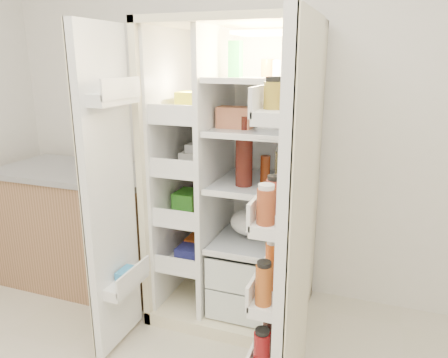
% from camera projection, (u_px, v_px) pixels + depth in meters
% --- Properties ---
extents(wall_back, '(4.00, 0.02, 2.70)m').
position_uv_depth(wall_back, '(276.00, 97.00, 2.74)').
color(wall_back, silver).
rests_on(wall_back, floor).
extents(refrigerator, '(0.92, 0.70, 1.80)m').
position_uv_depth(refrigerator, '(239.00, 199.00, 2.63)').
color(refrigerator, beige).
rests_on(refrigerator, floor).
extents(freezer_door, '(0.15, 0.40, 1.72)m').
position_uv_depth(freezer_door, '(110.00, 196.00, 2.22)').
color(freezer_door, white).
rests_on(freezer_door, floor).
extents(fridge_door, '(0.17, 0.58, 1.72)m').
position_uv_depth(fridge_door, '(292.00, 232.00, 1.82)').
color(fridge_door, white).
rests_on(fridge_door, floor).
extents(kitchen_counter, '(1.17, 0.62, 0.85)m').
position_uv_depth(kitchen_counter, '(85.00, 226.00, 3.04)').
color(kitchen_counter, '#9F714F').
rests_on(kitchen_counter, floor).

